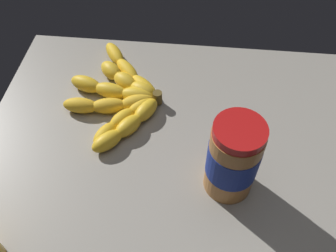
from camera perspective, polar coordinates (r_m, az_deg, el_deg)
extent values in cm
cube|color=gray|center=(72.13, 1.58, -5.84)|extent=(79.80, 67.52, 4.98)
ellipsoid|color=gold|center=(80.06, -3.89, 6.30)|extent=(8.15, 7.95, 3.09)
ellipsoid|color=gold|center=(84.20, -6.50, 8.82)|extent=(7.69, 8.35, 3.09)
ellipsoid|color=gold|center=(88.87, -8.45, 11.27)|extent=(7.14, 8.63, 3.09)
ellipsoid|color=yellow|center=(78.81, -4.12, 5.62)|extent=(7.11, 5.91, 3.57)
ellipsoid|color=yellow|center=(81.23, -6.84, 7.06)|extent=(7.10, 6.46, 3.57)
ellipsoid|color=yellow|center=(84.21, -9.04, 8.68)|extent=(6.93, 6.85, 3.57)
ellipsoid|color=yellow|center=(77.99, -4.95, 4.87)|extent=(7.71, 3.94, 3.49)
ellipsoid|color=yellow|center=(79.63, -9.10, 5.54)|extent=(8.04, 4.85, 3.49)
ellipsoid|color=yellow|center=(82.14, -12.85, 6.52)|extent=(8.23, 5.68, 3.49)
ellipsoid|color=gold|center=(76.74, -4.94, 3.79)|extent=(8.21, 5.82, 3.34)
ellipsoid|color=gold|center=(76.79, -9.37, 3.19)|extent=(7.98, 4.62, 3.34)
ellipsoid|color=gold|center=(78.05, -13.71, 3.19)|extent=(7.54, 3.41, 3.34)
ellipsoid|color=gold|center=(75.97, -4.19, 3.10)|extent=(6.84, 6.53, 3.12)
ellipsoid|color=gold|center=(74.20, -7.26, 1.17)|extent=(6.35, 6.94, 3.12)
ellipsoid|color=gold|center=(72.20, -9.95, -1.28)|extent=(5.62, 7.08, 3.12)
ellipsoid|color=yellow|center=(75.07, -3.54, 2.52)|extent=(6.19, 7.54, 3.37)
ellipsoid|color=yellow|center=(72.67, -6.30, 0.00)|extent=(6.72, 7.43, 3.37)
ellipsoid|color=yellow|center=(70.97, -9.64, -2.35)|extent=(7.13, 7.18, 3.37)
cylinder|color=brown|center=(77.19, -1.68, 4.52)|extent=(2.00, 2.00, 3.00)
cylinder|color=#B27238|center=(61.46, 10.18, -5.52)|extent=(8.64, 8.64, 14.81)
cylinder|color=navy|center=(60.85, 10.27, -5.14)|extent=(8.81, 8.81, 6.66)
cylinder|color=#B71414|center=(54.88, 11.36, -0.84)|extent=(8.38, 8.38, 1.59)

